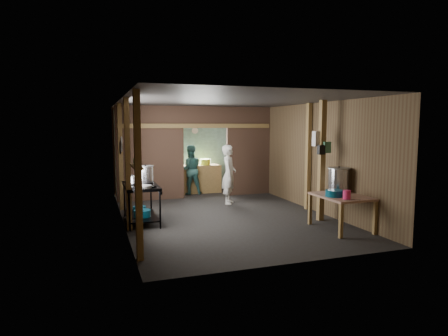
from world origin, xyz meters
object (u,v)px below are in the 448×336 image
object	(u,v)px
pink_bucket	(347,195)
yellow_tub	(205,162)
prep_table	(341,212)
cook	(229,174)
stove_pot_large	(146,174)
stock_pot	(339,180)
gas_range	(141,204)

from	to	relation	value
pink_bucket	yellow_tub	world-z (taller)	yellow_tub
prep_table	yellow_tub	bearing A→B (deg)	105.38
prep_table	cook	world-z (taller)	cook
pink_bucket	cook	size ratio (longest dim) A/B	0.11
stove_pot_large	yellow_tub	distance (m)	3.46
prep_table	yellow_tub	size ratio (longest dim) A/B	3.53
pink_bucket	stock_pot	bearing A→B (deg)	65.42
gas_range	prep_table	xyz separation A→B (m)	(3.71, -1.83, -0.07)
pink_bucket	yellow_tub	size ratio (longest dim) A/B	0.52
yellow_tub	cook	world-z (taller)	cook
stove_pot_large	yellow_tub	size ratio (longest dim) A/B	1.11
stock_pot	cook	bearing A→B (deg)	118.00
prep_table	stove_pot_large	xyz separation A→B (m)	(-3.54, 2.33, 0.64)
stove_pot_large	stock_pot	world-z (taller)	stock_pot
prep_table	cook	distance (m)	3.41
prep_table	cook	size ratio (longest dim) A/B	0.74
stove_pot_large	stock_pot	distance (m)	4.21
pink_bucket	stove_pot_large	bearing A→B (deg)	141.51
gas_range	stock_pot	xyz separation A→B (m)	(3.91, -1.44, 0.52)
cook	yellow_tub	bearing A→B (deg)	28.22
prep_table	stock_pot	distance (m)	0.73
gas_range	yellow_tub	distance (m)	3.99
stock_pot	cook	size ratio (longest dim) A/B	0.34
prep_table	stove_pot_large	world-z (taller)	stove_pot_large
stove_pot_large	pink_bucket	bearing A→B (deg)	-38.49
gas_range	yellow_tub	size ratio (longest dim) A/B	4.23
cook	gas_range	bearing A→B (deg)	142.87
stock_pot	gas_range	bearing A→B (deg)	159.78
gas_range	stove_pot_large	world-z (taller)	stove_pot_large
yellow_tub	gas_range	bearing A→B (deg)	-126.06
yellow_tub	stock_pot	bearing A→B (deg)	-71.21
stock_pot	cook	world-z (taller)	cook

